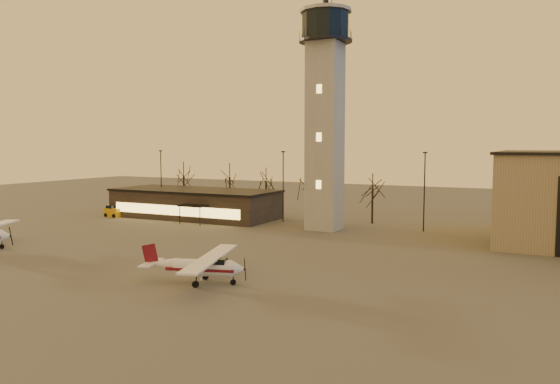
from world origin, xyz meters
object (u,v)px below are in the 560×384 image
terminal (195,203)px  service_cart (113,212)px  control_tower (325,103)px  cessna_front (206,271)px

terminal → service_cart: 12.77m
control_tower → service_cart: 37.24m
cessna_front → service_cart: (-35.82, 27.28, -0.40)m
service_cart → terminal: bearing=30.1°
terminal → service_cart: bearing=-156.9°
control_tower → cessna_front: 33.97m
terminal → cessna_front: bearing=-53.2°
terminal → cessna_front: 40.31m
control_tower → cessna_front: control_tower is taller
control_tower → terminal: bearing=174.9°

